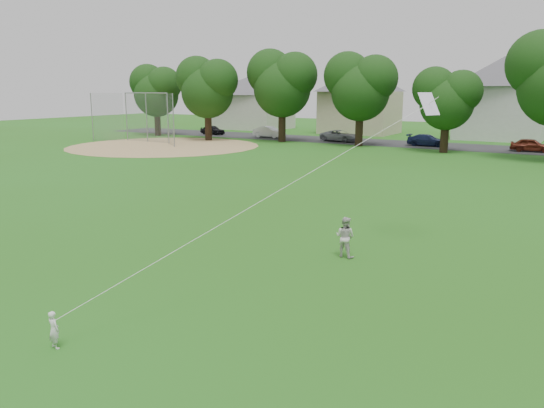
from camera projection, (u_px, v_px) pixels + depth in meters
The scene contains 10 objects.
ground at pixel (170, 296), 13.76m from camera, with size 160.00×160.00×0.00m, color #285914.
street at pixel (480, 148), 48.80m from camera, with size 90.00×7.00×0.01m, color #2D2D30.
dirt_infield at pixel (164, 146), 50.36m from camera, with size 18.00×18.00×0.02m, color #9E7F51.
toddler at pixel (54, 330), 10.92m from camera, with size 0.30×0.20×0.82m, color silver.
older_boy at pixel (345, 237), 16.87m from camera, with size 0.64×0.50×1.32m, color beige.
kite at pixel (284, 187), 14.15m from camera, with size 2.53×6.24×13.01m.
baseball_backstop at pixel (143, 118), 53.52m from camera, with size 11.28×2.34×4.93m.
tree_row at pixel (540, 77), 40.00m from camera, with size 80.81×9.45×10.52m.
parked_cars at pixel (534, 145), 45.53m from camera, with size 70.99×2.39×1.24m.
house_row at pixel (493, 94), 56.60m from camera, with size 76.97×14.08×10.26m.
Camera 1 is at (9.02, -9.66, 5.25)m, focal length 35.00 mm.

